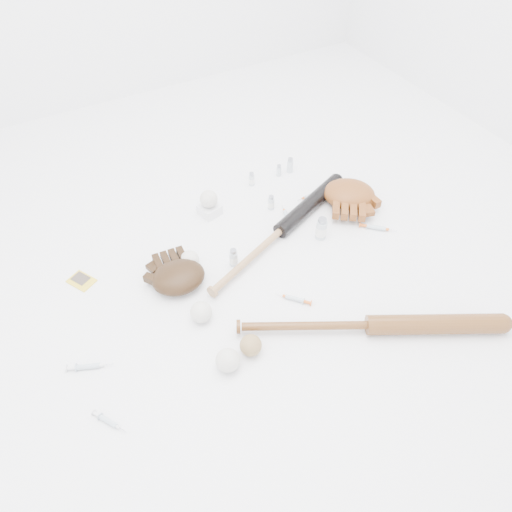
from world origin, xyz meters
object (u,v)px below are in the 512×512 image
bat_dark (281,230)px  bat_wood (370,325)px  pedestal (210,210)px  glove_dark (178,277)px

bat_dark → bat_wood: bearing=-110.4°
bat_wood → pedestal: size_ratio=11.96×
pedestal → bat_dark: bearing=-54.1°
glove_dark → bat_dark: bearing=9.3°
bat_dark → pedestal: 0.33m
bat_dark → glove_dark: glove_dark is taller
bat_dark → glove_dark: bearing=162.6°
bat_wood → glove_dark: size_ratio=4.04×
glove_dark → pedestal: (0.27, 0.30, -0.02)m
bat_dark → bat_wood: size_ratio=0.93×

